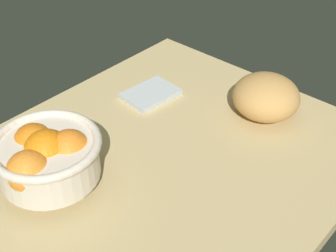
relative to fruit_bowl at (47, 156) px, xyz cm
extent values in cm
cube|color=tan|center=(15.35, -9.69, -8.31)|extent=(83.51, 65.46, 3.00)
cylinder|color=beige|center=(0.16, 0.05, -5.62)|extent=(8.14, 8.14, 2.38)
cylinder|color=beige|center=(0.16, 0.05, -0.96)|extent=(17.56, 17.56, 6.94)
torus|color=beige|center=(0.16, 0.05, 2.51)|extent=(19.16, 19.16, 1.60)
sphere|color=orange|center=(0.21, 3.93, 0.65)|extent=(7.20, 7.20, 7.20)
sphere|color=orange|center=(3.10, -2.35, 0.69)|extent=(7.45, 7.45, 7.45)
sphere|color=orange|center=(-4.82, -1.70, 0.69)|extent=(7.42, 7.42, 7.42)
sphere|color=orange|center=(0.16, 0.05, 0.63)|extent=(7.12, 7.12, 7.12)
sphere|color=orange|center=(0.16, 0.05, 0.81)|extent=(8.10, 8.10, 8.10)
ellipsoid|color=tan|center=(43.83, -16.72, -2.21)|extent=(17.06, 17.14, 9.19)
cube|color=silver|center=(32.77, 6.55, -6.19)|extent=(12.76, 9.98, 1.24)
camera|label=1|loc=(-31.82, -56.06, 52.87)|focal=50.09mm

